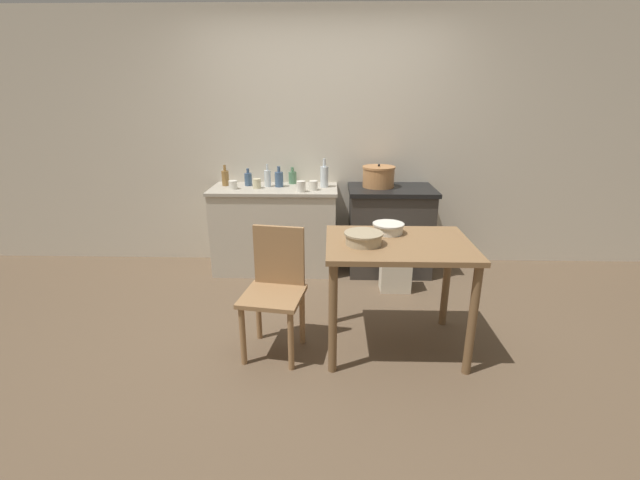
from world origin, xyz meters
name	(u,v)px	position (x,y,z in m)	size (l,w,h in m)	color
ground_plane	(318,331)	(0.00, 0.00, 0.00)	(14.00, 14.00, 0.00)	brown
wall_back	(323,142)	(0.00, 1.58, 1.27)	(8.00, 0.07, 2.55)	beige
counter_cabinet	(275,229)	(-0.48, 1.27, 0.43)	(1.25, 0.59, 0.86)	beige
stove	(389,230)	(0.69, 1.26, 0.44)	(0.84, 0.62, 0.87)	#38332D
work_table	(398,259)	(0.55, -0.17, 0.67)	(0.97, 0.73, 0.80)	olive
chair	(275,287)	(-0.29, -0.22, 0.48)	(0.46, 0.46, 0.88)	#997047
flour_sack	(396,269)	(0.69, 0.77, 0.21)	(0.28, 0.19, 0.42)	beige
stock_pot	(378,177)	(0.56, 1.30, 0.97)	(0.32, 0.32, 0.23)	#B77A47
mixing_bowl_large	(364,238)	(0.31, -0.23, 0.84)	(0.26, 0.26, 0.08)	tan
mixing_bowl_small	(388,228)	(0.50, 0.01, 0.84)	(0.22, 0.22, 0.07)	silver
bottle_far_left	(293,177)	(-0.31, 1.48, 0.93)	(0.08, 0.08, 0.17)	#517F5B
bottle_left	(268,178)	(-0.54, 1.32, 0.95)	(0.07, 0.07, 0.22)	silver
bottle_mid_left	(279,179)	(-0.43, 1.31, 0.94)	(0.08, 0.08, 0.20)	#3D5675
bottle_center_left	(248,179)	(-0.75, 1.36, 0.93)	(0.07, 0.07, 0.17)	#3D5675
bottle_center	(225,178)	(-0.98, 1.35, 0.94)	(0.07, 0.07, 0.21)	olive
bottle_center_right	(324,176)	(0.02, 1.31, 0.97)	(0.08, 0.08, 0.28)	silver
cup_mid_right	(233,185)	(-0.87, 1.19, 0.90)	(0.08, 0.08, 0.08)	silver
cup_right	(257,184)	(-0.64, 1.23, 0.91)	(0.08, 0.08, 0.09)	beige
cup_far_right	(313,185)	(-0.08, 1.16, 0.91)	(0.08, 0.08, 0.09)	silver
cup_end_right	(301,186)	(-0.19, 1.08, 0.91)	(0.09, 0.09, 0.10)	silver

